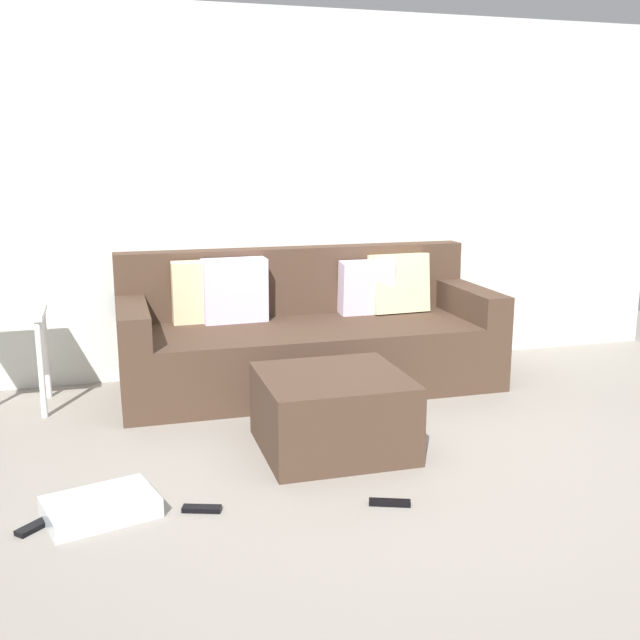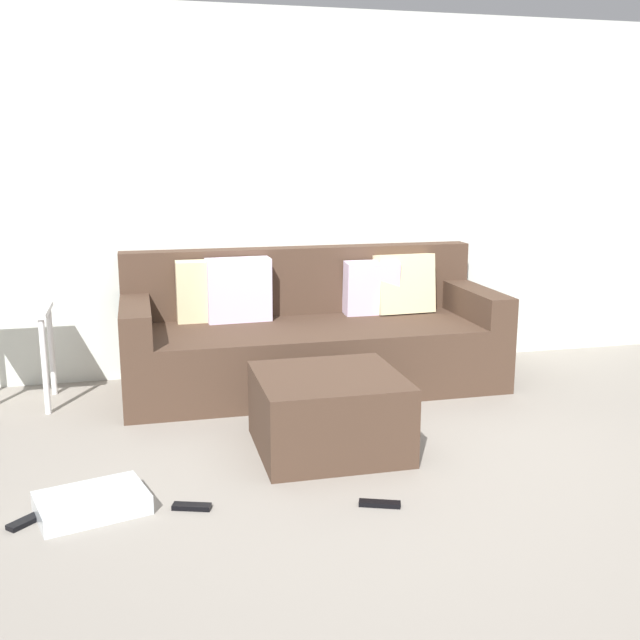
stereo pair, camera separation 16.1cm
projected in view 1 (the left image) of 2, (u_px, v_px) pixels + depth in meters
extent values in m
plane|color=gray|center=(419.00, 480.00, 3.56)|extent=(7.30, 7.30, 0.00)
cube|color=silver|center=(307.00, 195.00, 5.23)|extent=(5.62, 0.10, 2.46)
cube|color=#473326|center=(310.00, 356.00, 4.94)|extent=(2.44, 0.94, 0.42)
cube|color=#473326|center=(295.00, 280.00, 5.20)|extent=(2.44, 0.16, 0.46)
cube|color=#473326|center=(132.00, 320.00, 4.57)|extent=(0.18, 0.94, 0.20)
cube|color=#473326|center=(467.00, 300.00, 5.17)|extent=(0.18, 0.94, 0.20)
cube|color=beige|center=(204.00, 292.00, 4.90)|extent=(0.41, 0.14, 0.42)
cube|color=silver|center=(235.00, 291.00, 4.93)|extent=(0.43, 0.18, 0.42)
cube|color=beige|center=(399.00, 283.00, 5.24)|extent=(0.42, 0.21, 0.42)
cube|color=silver|center=(366.00, 288.00, 5.18)|extent=(0.37, 0.18, 0.38)
cube|color=#473326|center=(333.00, 412.00, 3.89)|extent=(0.74, 0.72, 0.40)
cube|color=silver|center=(101.00, 507.00, 3.19)|extent=(0.52, 0.42, 0.08)
cylinder|color=white|center=(41.00, 370.00, 4.34)|extent=(0.04, 0.04, 0.58)
cylinder|color=white|center=(46.00, 353.00, 4.70)|extent=(0.04, 0.04, 0.58)
cube|color=black|center=(390.00, 503.00, 3.30)|extent=(0.19, 0.11, 0.02)
cube|color=black|center=(202.00, 509.00, 3.24)|extent=(0.18, 0.10, 0.02)
cube|color=black|center=(33.00, 527.00, 3.08)|extent=(0.15, 0.14, 0.02)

